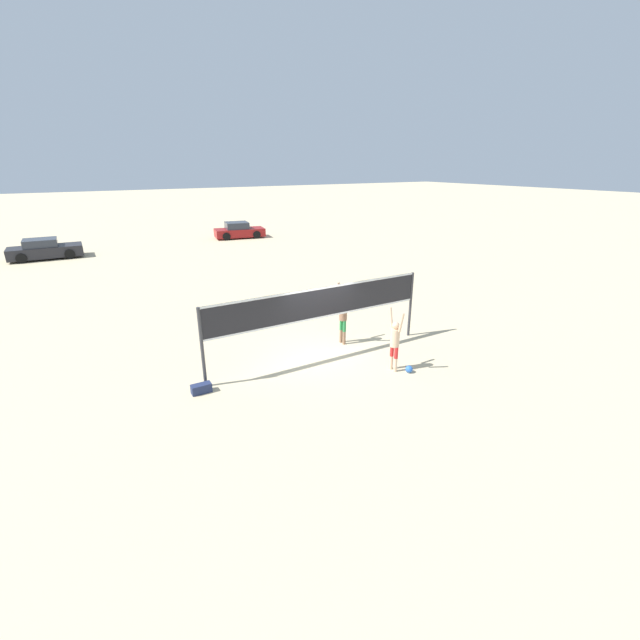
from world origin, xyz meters
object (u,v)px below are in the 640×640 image
Objects in this scene: player_blocker at (343,313)px; parked_car_near at (45,250)px; gear_bag at (201,388)px; volleyball at (409,369)px; volleyball_net at (320,307)px; parked_car_mid at (239,231)px; player_spiker at (395,339)px.

player_blocker reaches higher than parked_car_near.
volleyball is at bearing -18.98° from gear_bag.
volleyball_net reaches higher than parked_car_mid.
player_blocker is at bearing 4.38° from player_spiker.
player_spiker is at bearing -68.34° from parked_car_near.
parked_car_near is at bearing 99.78° from gear_bag.
parked_car_near is at bearing 109.43° from volleyball_net.
gear_bag is 0.13× the size of parked_car_near.
gear_bag is (-4.05, -0.31, -1.62)m from volleyball_net.
player_blocker is 5.52m from gear_bag.
volleyball_net is 13.97× the size of gear_bag.
volleyball_net is 1.79× the size of parked_car_mid.
gear_bag is (-5.35, -0.93, -1.02)m from player_blocker.
volleyball_net is 3.91× the size of player_spiker.
player_spiker is at bearing -90.86° from parked_car_mid.
parked_car_mid is at bearing 6.21° from parked_car_near.
parked_car_mid is (6.15, 24.11, -1.16)m from volleyball_net.
gear_bag is (-5.86, 2.02, 0.02)m from volleyball.
player_blocker is 23.99m from parked_car_mid.
player_spiker is 2.58m from player_blocker.
player_spiker is 8.85× the size of volleyball.
volleyball_net is 3.38m from volleyball.
volleyball_net reaches higher than player_blocker.
volleyball_net is at bearing 4.37° from gear_bag.
parked_car_mid reaches higher than volleyball.
gear_bag is 0.13× the size of parked_car_mid.
volleyball is at bearing -67.99° from parked_car_near.
player_spiker reaches higher than parked_car_mid.
player_spiker is (1.50, -1.95, -0.72)m from volleyball_net.
parked_car_mid is at bearing 80.70° from volleyball.
player_spiker is 26.48m from parked_car_mid.
volleyball is (1.82, -2.33, -1.64)m from volleyball_net.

